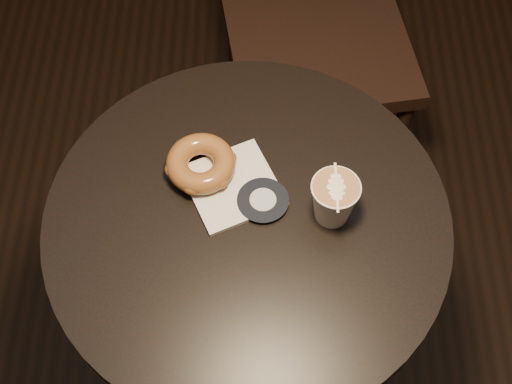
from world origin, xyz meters
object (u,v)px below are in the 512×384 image
at_px(doughnut, 201,164).
at_px(latte_cup, 334,201).
at_px(cafe_table, 248,267).
at_px(pastry_bag, 233,186).

distance_m(doughnut, latte_cup, 0.24).
bearing_deg(cafe_table, latte_cup, 2.99).
bearing_deg(cafe_table, doughnut, 131.80).
height_order(doughnut, latte_cup, latte_cup).
bearing_deg(doughnut, pastry_bag, -29.01).
bearing_deg(latte_cup, doughnut, 159.63).
distance_m(cafe_table, doughnut, 0.26).
bearing_deg(doughnut, cafe_table, -48.20).
xyz_separation_m(doughnut, latte_cup, (0.23, -0.08, 0.02)).
bearing_deg(latte_cup, pastry_bag, 162.72).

